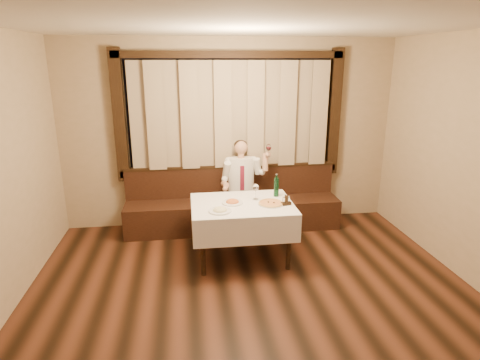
{
  "coord_description": "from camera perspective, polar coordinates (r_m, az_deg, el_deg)",
  "views": [
    {
      "loc": [
        -0.67,
        -2.97,
        2.48
      ],
      "look_at": [
        0.0,
        1.9,
        1.0
      ],
      "focal_mm": 30.0,
      "sensor_mm": 36.0,
      "label": 1
    }
  ],
  "objects": [
    {
      "name": "room",
      "position": [
        4.12,
        1.74,
        2.96
      ],
      "size": [
        5.01,
        6.01,
        2.81
      ],
      "color": "black",
      "rests_on": "ground"
    },
    {
      "name": "banquette",
      "position": [
        6.13,
        -1.05,
        -3.97
      ],
      "size": [
        3.2,
        0.61,
        0.94
      ],
      "color": "black",
      "rests_on": "ground"
    },
    {
      "name": "dining_table",
      "position": [
        5.06,
        0.31,
        -4.43
      ],
      "size": [
        1.27,
        0.97,
        0.76
      ],
      "color": "black",
      "rests_on": "ground"
    },
    {
      "name": "pizza",
      "position": [
        5.0,
        4.4,
        -3.31
      ],
      "size": [
        0.32,
        0.32,
        0.03
      ],
      "rotation": [
        0.0,
        0.0,
        0.37
      ],
      "color": "white",
      "rests_on": "dining_table"
    },
    {
      "name": "pasta_red",
      "position": [
        5.01,
        -1.09,
        -2.92
      ],
      "size": [
        0.27,
        0.27,
        0.09
      ],
      "rotation": [
        0.0,
        0.0,
        -0.16
      ],
      "color": "white",
      "rests_on": "dining_table"
    },
    {
      "name": "pasta_cream",
      "position": [
        4.75,
        -2.87,
        -4.07
      ],
      "size": [
        0.28,
        0.28,
        0.09
      ],
      "rotation": [
        0.0,
        0.0,
        0.09
      ],
      "color": "white",
      "rests_on": "dining_table"
    },
    {
      "name": "green_bottle",
      "position": [
        5.26,
        5.19,
        -0.97
      ],
      "size": [
        0.07,
        0.07,
        0.31
      ],
      "rotation": [
        0.0,
        0.0,
        -0.28
      ],
      "color": "#0E4320",
      "rests_on": "dining_table"
    },
    {
      "name": "table_wine_glass",
      "position": [
        5.11,
        2.25,
        -1.16
      ],
      "size": [
        0.08,
        0.08,
        0.21
      ],
      "rotation": [
        0.0,
        0.0,
        0.23
      ],
      "color": "white",
      "rests_on": "dining_table"
    },
    {
      "name": "cruet_caddy",
      "position": [
        4.99,
        6.58,
        -3.06
      ],
      "size": [
        0.13,
        0.08,
        0.13
      ],
      "rotation": [
        0.0,
        0.0,
        0.24
      ],
      "color": "black",
      "rests_on": "dining_table"
    },
    {
      "name": "seated_man",
      "position": [
        5.91,
        0.3,
        0.18
      ],
      "size": [
        0.73,
        0.54,
        1.36
      ],
      "color": "black",
      "rests_on": "ground"
    }
  ]
}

